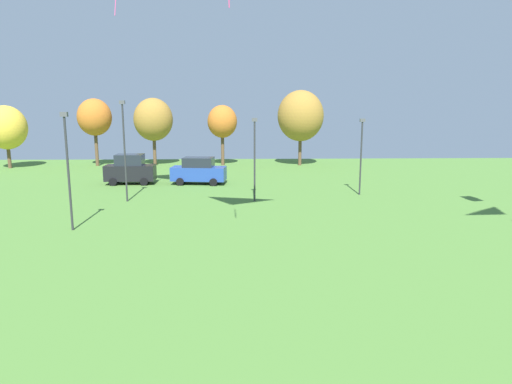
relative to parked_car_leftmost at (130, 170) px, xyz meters
The scene contains 11 objects.
parked_car_leftmost is the anchor object (origin of this frame).
parked_car_second_from_left 5.73m from the parked_car_leftmost, ahead, with size 4.65×2.35×2.24m.
light_post_0 7.77m from the parked_car_leftmost, 78.63° to the right, with size 0.36×0.20×6.80m.
light_post_1 18.87m from the parked_car_leftmost, 16.43° to the right, with size 0.36×0.20×5.56m.
light_post_2 14.72m from the parked_car_leftmost, 88.52° to the right, with size 0.36×0.20×6.14m.
light_post_3 12.75m from the parked_car_leftmost, 35.93° to the right, with size 0.36×0.20×5.66m.
treeline_tree_0 18.65m from the parked_car_leftmost, 145.29° to the left, with size 4.13×4.13×6.52m.
treeline_tree_1 14.34m from the parked_car_leftmost, 118.13° to the left, with size 3.61×3.61×7.26m.
treeline_tree_2 13.07m from the parked_car_leftmost, 91.25° to the left, with size 4.22×4.22×7.33m.
treeline_tree_3 14.73m from the parked_car_leftmost, 59.57° to the left, with size 3.23×3.23×6.56m.
treeline_tree_4 20.21m from the parked_car_leftmost, 37.12° to the left, with size 5.00×5.00×8.16m.
Camera 1 is at (-1.66, 3.70, 6.42)m, focal length 32.00 mm.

